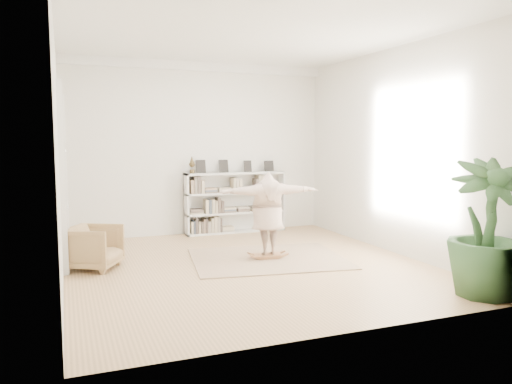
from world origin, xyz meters
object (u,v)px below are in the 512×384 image
Objects in this scene: armchair at (94,247)px; houseplant at (487,228)px; rocker_board at (268,255)px; person at (268,211)px; bookshelf at (235,203)px.

houseplant is (4.60, -3.21, 0.54)m from armchair.
person is (0.00, 0.00, 0.75)m from rocker_board.
houseplant is (1.84, -2.83, 0.08)m from person.
bookshelf is 2.62m from rocker_board.
person is at bearing -96.43° from bookshelf.
armchair is at bearing -144.65° from bookshelf.
houseplant reaches higher than person.
armchair is at bearing -179.51° from rocker_board.
armchair is 1.52× the size of rocker_board.
person is (-0.29, -2.54, 0.17)m from bookshelf.
bookshelf is at bearing 106.17° from houseplant.
bookshelf reaches higher than person.
rocker_board is at bearing 123.11° from houseplant.
armchair reaches higher than rocker_board.
armchair is 0.42× the size of houseplant.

